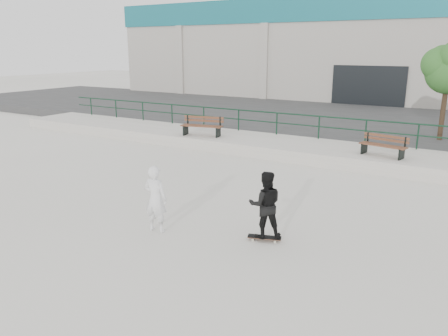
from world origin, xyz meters
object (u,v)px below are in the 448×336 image
Objects in this scene: bench_right at (383,146)px; seated_skater at (156,199)px; bench_left at (202,126)px; skateboard at (264,237)px; standing_skater at (265,205)px.

seated_skater is (-3.56, -8.75, -0.06)m from bench_right.
bench_left reaches higher than skateboard.
bench_right is (7.89, 0.14, -0.05)m from bench_left.
skateboard is at bearing -85.48° from bench_right.
seated_skater is at bearing -75.29° from bench_left.
skateboard is at bearing -167.93° from seated_skater.
skateboard is 0.51× the size of standing_skater.
bench_left is at bearing -79.47° from standing_skater.
bench_left is at bearing -69.90° from seated_skater.
skateboard is at bearing 180.00° from standing_skater.
bench_left is 9.64m from seated_skater.
bench_left is at bearing 112.76° from skateboard.
bench_left is at bearing -166.97° from bench_right.
bench_right is 9.44m from seated_skater.
bench_left is 1.19× the size of seated_skater.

